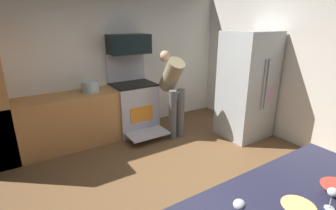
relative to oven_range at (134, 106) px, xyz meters
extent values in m
cube|color=brown|center=(-0.37, -1.96, -0.52)|extent=(5.20, 4.80, 0.02)
cube|color=silver|center=(-0.37, 0.38, 0.79)|extent=(5.20, 0.12, 2.60)
cube|color=silver|center=(2.17, -1.96, 0.79)|extent=(0.12, 4.80, 2.60)
cube|color=#BF8045|center=(-1.27, 0.02, -0.06)|extent=(2.40, 0.60, 0.90)
cube|color=#BBB7C2|center=(0.00, 0.00, -0.05)|extent=(0.76, 0.64, 0.92)
cube|color=black|center=(0.00, 0.00, 0.43)|extent=(0.76, 0.64, 0.03)
cube|color=#BBB7C2|center=(0.00, 0.29, 0.71)|extent=(0.76, 0.06, 0.53)
cube|color=orange|center=(0.00, -0.33, -0.06)|extent=(0.44, 0.01, 0.28)
cube|color=#BBB7C2|center=(0.00, -0.53, -0.37)|extent=(0.72, 0.42, 0.03)
cube|color=black|center=(0.00, 0.10, 1.15)|extent=(0.74, 0.38, 0.34)
cube|color=#B3B8B9|center=(1.66, -1.25, 0.44)|extent=(0.83, 0.73, 1.89)
cylinder|color=#B3B8B9|center=(1.62, -1.63, 0.54)|extent=(0.02, 0.02, 0.85)
cylinder|color=#B3B8B9|center=(1.70, -1.63, 0.54)|extent=(0.02, 0.02, 0.85)
cube|color=#BF92B1|center=(1.80, -1.62, 0.35)|extent=(0.20, 0.01, 0.26)
cylinder|color=#575757|center=(0.44, -0.68, -0.05)|extent=(0.14, 0.14, 0.90)
cylinder|color=#575757|center=(0.61, -0.68, -0.05)|extent=(0.14, 0.14, 0.90)
cylinder|color=#8E805D|center=(0.52, -0.51, 0.64)|extent=(0.30, 0.58, 0.66)
sphere|color=tan|center=(0.52, -0.30, 0.94)|extent=(0.20, 0.20, 0.20)
cone|color=#ECC774|center=(-0.53, -3.56, 0.43)|extent=(0.21, 0.21, 0.07)
cylinder|color=silver|center=(-0.31, -3.64, 0.40)|extent=(0.06, 0.06, 0.01)
cylinder|color=silver|center=(-0.31, -3.64, 0.45)|extent=(0.01, 0.01, 0.09)
ellipsoid|color=silver|center=(-0.31, -3.64, 0.52)|extent=(0.07, 0.07, 0.06)
ellipsoid|color=silver|center=(-0.88, -3.39, 0.50)|extent=(0.08, 0.08, 0.06)
cylinder|color=#ADC1C6|center=(-0.78, 0.02, 0.49)|extent=(0.29, 0.29, 0.18)
camera|label=1|loc=(-1.92, -4.21, 1.56)|focal=27.15mm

